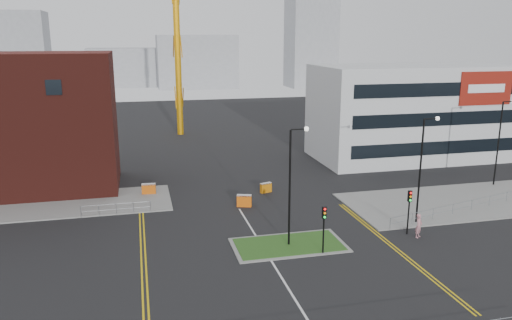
{
  "coord_description": "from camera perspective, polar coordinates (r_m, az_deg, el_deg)",
  "views": [
    {
      "loc": [
        -8.68,
        -25.82,
        15.52
      ],
      "look_at": [
        1.2,
        15.4,
        5.0
      ],
      "focal_mm": 35.0,
      "sensor_mm": 36.0,
      "label": 1
    }
  ],
  "objects": [
    {
      "name": "skyline_b",
      "position": [
        157.12,
        -6.76,
        11.1
      ],
      "size": [
        24.0,
        12.0,
        16.0
      ],
      "primitive_type": "cube",
      "color": "gray",
      "rests_on": "ground"
    },
    {
      "name": "yellow_right_b",
      "position": [
        39.93,
        15.54,
        -9.46
      ],
      "size": [
        0.12,
        20.0,
        0.01
      ],
      "primitive_type": "cube",
      "color": "gold",
      "rests_on": "ground"
    },
    {
      "name": "grass_island",
      "position": [
        38.69,
        3.76,
        -9.65
      ],
      "size": [
        8.0,
        4.0,
        0.12
      ],
      "primitive_type": "cube",
      "color": "#244A18",
      "rests_on": "ground"
    },
    {
      "name": "railing_right",
      "position": [
        49.61,
        23.44,
        -4.54
      ],
      "size": [
        19.05,
        5.05,
        1.1
      ],
      "color": "gray",
      "rests_on": "ground"
    },
    {
      "name": "barrier_right",
      "position": [
        51.01,
        1.14,
        -3.13
      ],
      "size": [
        1.26,
        0.75,
        1.01
      ],
      "color": "#C96E0B",
      "rests_on": "ground"
    },
    {
      "name": "centre_line",
      "position": [
        33.02,
        3.5,
        -14.12
      ],
      "size": [
        0.15,
        30.0,
        0.01
      ],
      "primitive_type": "cube",
      "color": "silver",
      "rests_on": "ground"
    },
    {
      "name": "streetlamp_island",
      "position": [
        36.94,
        4.21,
        -1.98
      ],
      "size": [
        1.46,
        0.36,
        9.18
      ],
      "color": "black",
      "rests_on": "ground"
    },
    {
      "name": "barrier_left",
      "position": [
        51.42,
        -12.16,
        -3.22
      ],
      "size": [
        1.41,
        0.58,
        1.15
      ],
      "color": "#C3500A",
      "rests_on": "ground"
    },
    {
      "name": "yellow_left_a",
      "position": [
        39.04,
        -13.02,
        -9.86
      ],
      "size": [
        0.12,
        24.0,
        0.01
      ],
      "primitive_type": "cube",
      "color": "gold",
      "rests_on": "ground"
    },
    {
      "name": "office_block",
      "position": [
        68.07,
        17.39,
        5.27
      ],
      "size": [
        25.0,
        12.2,
        12.0
      ],
      "color": "silver",
      "rests_on": "ground"
    },
    {
      "name": "streetlamp_right_near",
      "position": [
        43.7,
        18.57,
        -0.17
      ],
      "size": [
        1.46,
        0.36,
        9.18
      ],
      "color": "black",
      "rests_on": "ground"
    },
    {
      "name": "pedestrian",
      "position": [
        41.81,
        18.11,
        -7.15
      ],
      "size": [
        0.85,
        0.79,
        1.94
      ],
      "primitive_type": "imported",
      "rotation": [
        0.0,
        0.0,
        0.62
      ],
      "color": "#C27E87",
      "rests_on": "ground"
    },
    {
      "name": "streetlamp_right_far",
      "position": [
        58.17,
        26.21,
        2.49
      ],
      "size": [
        1.46,
        0.36,
        9.18
      ],
      "color": "black",
      "rests_on": "ground"
    },
    {
      "name": "skyline_d",
      "position": [
        166.1,
        -13.44,
        10.27
      ],
      "size": [
        30.0,
        12.0,
        12.0
      ],
      "primitive_type": "cube",
      "color": "gray",
      "rests_on": "ground"
    },
    {
      "name": "island_kerb",
      "position": [
        38.7,
        3.76,
        -9.67
      ],
      "size": [
        8.6,
        4.6,
        0.08
      ],
      "primitive_type": "cube",
      "color": "slate",
      "rests_on": "ground"
    },
    {
      "name": "pavement_left",
      "position": [
        51.52,
        -25.58,
        -4.94
      ],
      "size": [
        28.0,
        8.0,
        0.12
      ],
      "primitive_type": "cube",
      "color": "slate",
      "rests_on": "ground"
    },
    {
      "name": "ground",
      "position": [
        31.35,
        4.6,
        -15.78
      ],
      "size": [
        200.0,
        200.0,
        0.0
      ],
      "primitive_type": "plane",
      "color": "black",
      "rests_on": "ground"
    },
    {
      "name": "skyline_a",
      "position": [
        149.22,
        -26.09,
        10.82
      ],
      "size": [
        18.0,
        12.0,
        22.0
      ],
      "primitive_type": "cube",
      "color": "gray",
      "rests_on": "ground"
    },
    {
      "name": "pavement_right",
      "position": [
        52.59,
        23.07,
        -4.31
      ],
      "size": [
        24.0,
        10.0,
        0.12
      ],
      "primitive_type": "cube",
      "color": "slate",
      "rests_on": "ground"
    },
    {
      "name": "railing_left",
      "position": [
        46.3,
        -15.69,
        -5.21
      ],
      "size": [
        6.05,
        0.05,
        1.1
      ],
      "color": "gray",
      "rests_on": "ground"
    },
    {
      "name": "traffic_light_right",
      "position": [
        41.69,
        17.12,
        -4.81
      ],
      "size": [
        0.28,
        0.33,
        3.65
      ],
      "color": "black",
      "rests_on": "ground"
    },
    {
      "name": "barrier_mid",
      "position": [
        46.85,
        -1.36,
        -4.61
      ],
      "size": [
        1.43,
        0.86,
        1.14
      ],
      "color": "#DE5C0C",
      "rests_on": "ground"
    },
    {
      "name": "yellow_left_b",
      "position": [
        39.04,
        -12.57,
        -9.84
      ],
      "size": [
        0.12,
        24.0,
        0.01
      ],
      "primitive_type": "cube",
      "color": "gold",
      "rests_on": "ground"
    },
    {
      "name": "skyline_c",
      "position": [
        160.1,
        6.28,
        13.31
      ],
      "size": [
        14.0,
        12.0,
        28.0
      ],
      "primitive_type": "cube",
      "color": "gray",
      "rests_on": "ground"
    },
    {
      "name": "traffic_light_island",
      "position": [
        36.6,
        7.78,
        -6.92
      ],
      "size": [
        0.28,
        0.33,
        3.65
      ],
      "color": "black",
      "rests_on": "ground"
    },
    {
      "name": "yellow_right_a",
      "position": [
        39.8,
        15.15,
        -9.52
      ],
      "size": [
        0.12,
        20.0,
        0.01
      ],
      "primitive_type": "cube",
      "color": "gold",
      "rests_on": "ground"
    }
  ]
}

